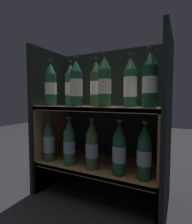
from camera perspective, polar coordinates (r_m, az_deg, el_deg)
The scene contains 18 objects.
ground_plane at distance 1.02m, azimuth -3.34°, elevation -29.30°, with size 6.00×6.00×0.00m, color black.
fridge_back_wall at distance 1.16m, azimuth 4.96°, elevation -2.02°, with size 0.74×0.02×0.87m, color black.
fridge_side_left at distance 1.20m, azimuth -14.42°, elevation -1.94°, with size 0.02×0.37×0.87m, color black.
fridge_side_right at distance 0.91m, azimuth 22.19°, elevation -3.95°, with size 0.02×0.37×0.87m, color black.
shelf_lower at distance 1.06m, azimuth 0.98°, elevation -18.01°, with size 0.70×0.33×0.19m.
shelf_upper at distance 1.00m, azimuth 1.08°, elevation -5.63°, with size 0.70×0.33×0.52m.
bottle_upper_front_0 at distance 1.07m, azimuth -14.59°, elevation 8.41°, with size 0.07×0.07×0.27m.
bottle_upper_front_1 at distance 0.96m, azimuth -6.52°, elevation 8.94°, with size 0.07×0.07×0.27m.
bottle_upper_front_2 at distance 0.88m, azimuth 2.80°, elevation 9.50°, with size 0.07×0.07×0.27m.
bottle_upper_front_3 at distance 0.82m, azimuth 17.24°, elevation 9.75°, with size 0.07×0.07×0.27m.
bottle_upper_back_0 at distance 1.07m, azimuth -8.31°, elevation 8.45°, with size 0.07×0.07×0.27m.
bottle_upper_back_1 at distance 0.98m, azimuth 0.06°, elevation 8.91°, with size 0.07×0.07×0.27m.
bottle_upper_back_2 at distance 0.91m, azimuth 11.13°, elevation 9.12°, with size 0.07×0.07×0.27m.
bottle_lower_front_0 at distance 1.10m, azimuth -15.04°, elevation -9.08°, with size 0.07×0.07×0.27m.
bottle_lower_front_1 at distance 1.01m, azimuth -8.68°, elevation -10.06°, with size 0.07×0.07×0.27m.
bottle_lower_front_2 at distance 0.94m, azimuth -1.21°, elevation -11.18°, with size 0.07×0.07×0.27m.
bottle_lower_front_3 at distance 0.88m, azimuth 7.56°, elevation -12.23°, with size 0.07×0.07×0.27m.
bottle_lower_front_4 at distance 0.85m, azimuth 15.47°, elevation -12.88°, with size 0.07×0.07×0.27m.
Camera 1 is at (0.43, -0.74, 0.56)m, focal length 28.00 mm.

